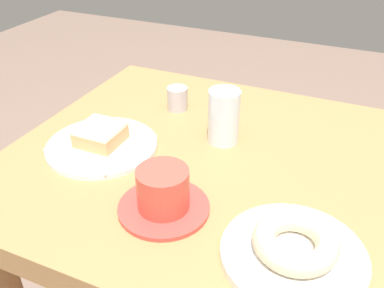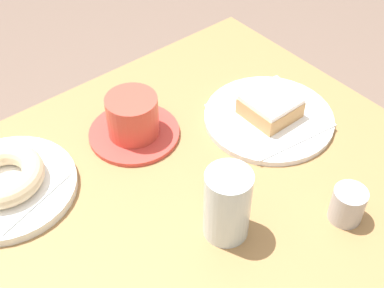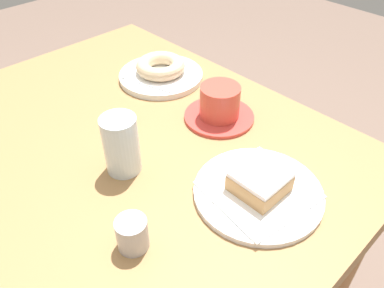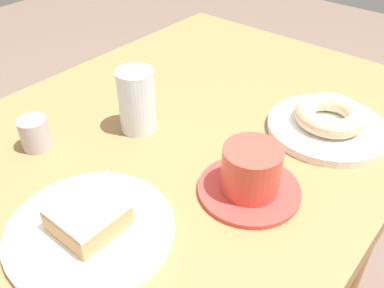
{
  "view_description": "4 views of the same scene",
  "coord_description": "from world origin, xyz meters",
  "px_view_note": "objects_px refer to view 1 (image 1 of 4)",
  "views": [
    {
      "loc": [
        0.18,
        -0.65,
        1.2
      ],
      "look_at": [
        -0.09,
        -0.04,
        0.79
      ],
      "focal_mm": 39.55,
      "sensor_mm": 36.0,
      "label": 1
    },
    {
      "loc": [
        0.25,
        0.39,
        1.35
      ],
      "look_at": [
        -0.12,
        -0.07,
        0.77
      ],
      "focal_mm": 49.42,
      "sensor_mm": 36.0,
      "label": 2
    },
    {
      "loc": [
        -0.53,
        0.34,
        1.23
      ],
      "look_at": [
        -0.14,
        -0.04,
        0.77
      ],
      "focal_mm": 35.76,
      "sensor_mm": 36.0,
      "label": 3
    },
    {
      "loc": [
        -0.49,
        -0.4,
        1.17
      ],
      "look_at": [
        -0.07,
        -0.06,
        0.76
      ],
      "focal_mm": 39.22,
      "sensor_mm": 36.0,
      "label": 4
    }
  ],
  "objects_px": {
    "plate_sugar_ring": "(293,255)",
    "coffee_cup": "(163,193)",
    "donut_sugar_ring": "(296,241)",
    "water_glass": "(224,117)",
    "plate_glazed_square": "(102,146)",
    "donut_glazed_square": "(100,134)",
    "sugar_jar": "(177,98)"
  },
  "relations": [
    {
      "from": "donut_glazed_square",
      "to": "plate_sugar_ring",
      "type": "relative_size",
      "value": 0.39
    },
    {
      "from": "plate_glazed_square",
      "to": "sugar_jar",
      "type": "height_order",
      "value": "sugar_jar"
    },
    {
      "from": "donut_sugar_ring",
      "to": "water_glass",
      "type": "distance_m",
      "value": 0.33
    },
    {
      "from": "donut_sugar_ring",
      "to": "water_glass",
      "type": "bearing_deg",
      "value": 127.85
    },
    {
      "from": "plate_glazed_square",
      "to": "donut_glazed_square",
      "type": "bearing_deg",
      "value": 90.0
    },
    {
      "from": "donut_sugar_ring",
      "to": "plate_glazed_square",
      "type": "bearing_deg",
      "value": 161.84
    },
    {
      "from": "plate_glazed_square",
      "to": "coffee_cup",
      "type": "height_order",
      "value": "coffee_cup"
    },
    {
      "from": "donut_glazed_square",
      "to": "donut_sugar_ring",
      "type": "relative_size",
      "value": 0.68
    },
    {
      "from": "donut_sugar_ring",
      "to": "sugar_jar",
      "type": "height_order",
      "value": "sugar_jar"
    },
    {
      "from": "plate_glazed_square",
      "to": "donut_sugar_ring",
      "type": "xyz_separation_m",
      "value": [
        0.42,
        -0.14,
        0.03
      ]
    },
    {
      "from": "plate_glazed_square",
      "to": "plate_sugar_ring",
      "type": "height_order",
      "value": "plate_sugar_ring"
    },
    {
      "from": "donut_sugar_ring",
      "to": "coffee_cup",
      "type": "relative_size",
      "value": 0.8
    },
    {
      "from": "donut_sugar_ring",
      "to": "sugar_jar",
      "type": "bearing_deg",
      "value": 134.83
    },
    {
      "from": "donut_sugar_ring",
      "to": "sugar_jar",
      "type": "relative_size",
      "value": 2.24
    },
    {
      "from": "donut_glazed_square",
      "to": "water_glass",
      "type": "height_order",
      "value": "water_glass"
    },
    {
      "from": "water_glass",
      "to": "sugar_jar",
      "type": "bearing_deg",
      "value": 148.31
    },
    {
      "from": "water_glass",
      "to": "coffee_cup",
      "type": "distance_m",
      "value": 0.25
    },
    {
      "from": "plate_glazed_square",
      "to": "donut_glazed_square",
      "type": "xyz_separation_m",
      "value": [
        0.0,
        0.0,
        0.03
      ]
    },
    {
      "from": "coffee_cup",
      "to": "plate_glazed_square",
      "type": "bearing_deg",
      "value": 149.72
    },
    {
      "from": "donut_sugar_ring",
      "to": "sugar_jar",
      "type": "distance_m",
      "value": 0.5
    },
    {
      "from": "plate_glazed_square",
      "to": "donut_sugar_ring",
      "type": "bearing_deg",
      "value": -18.16
    },
    {
      "from": "sugar_jar",
      "to": "water_glass",
      "type": "bearing_deg",
      "value": -31.69
    },
    {
      "from": "water_glass",
      "to": "coffee_cup",
      "type": "relative_size",
      "value": 0.74
    },
    {
      "from": "plate_glazed_square",
      "to": "water_glass",
      "type": "bearing_deg",
      "value": 30.55
    },
    {
      "from": "coffee_cup",
      "to": "plate_sugar_ring",
      "type": "bearing_deg",
      "value": -5.31
    },
    {
      "from": "plate_glazed_square",
      "to": "donut_glazed_square",
      "type": "relative_size",
      "value": 2.7
    },
    {
      "from": "plate_sugar_ring",
      "to": "coffee_cup",
      "type": "xyz_separation_m",
      "value": [
        -0.22,
        0.02,
        0.03
      ]
    },
    {
      "from": "coffee_cup",
      "to": "sugar_jar",
      "type": "bearing_deg",
      "value": 111.93
    },
    {
      "from": "donut_glazed_square",
      "to": "sugar_jar",
      "type": "xyz_separation_m",
      "value": [
        0.07,
        0.22,
        -0.01
      ]
    },
    {
      "from": "plate_sugar_ring",
      "to": "coffee_cup",
      "type": "bearing_deg",
      "value": 174.69
    },
    {
      "from": "plate_sugar_ring",
      "to": "coffee_cup",
      "type": "height_order",
      "value": "coffee_cup"
    },
    {
      "from": "plate_glazed_square",
      "to": "plate_sugar_ring",
      "type": "relative_size",
      "value": 1.07
    }
  ]
}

